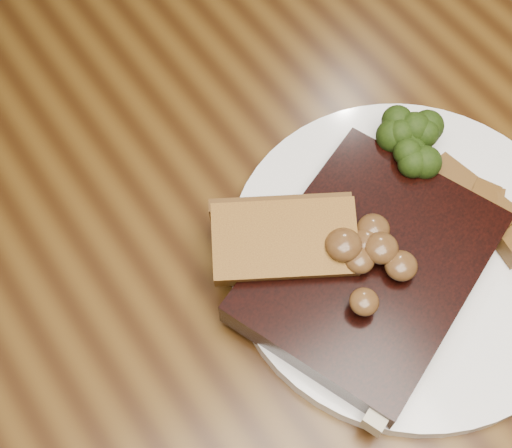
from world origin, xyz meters
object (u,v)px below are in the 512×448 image
at_px(plate, 407,255).
at_px(garlic_bread, 283,253).
at_px(dining_table, 250,292).
at_px(potato_wedges, 488,219).
at_px(steak, 369,267).

xyz_separation_m(plate, garlic_bread, (-0.08, 0.05, 0.02)).
bearing_deg(dining_table, garlic_bread, -64.34).
distance_m(dining_table, garlic_bread, 0.12).
bearing_deg(dining_table, plate, -38.72).
xyz_separation_m(dining_table, potato_wedges, (0.16, -0.10, 0.12)).
bearing_deg(potato_wedges, steak, 168.83).
bearing_deg(dining_table, potato_wedges, -30.45).
relative_size(dining_table, garlic_bread, 14.98).
bearing_deg(potato_wedges, garlic_bread, 155.54).
height_order(dining_table, steak, steak).
bearing_deg(garlic_bread, potato_wedges, 7.10).
distance_m(plate, steak, 0.04).
relative_size(dining_table, steak, 8.45).
xyz_separation_m(steak, garlic_bread, (-0.05, 0.05, -0.00)).
distance_m(dining_table, plate, 0.16).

